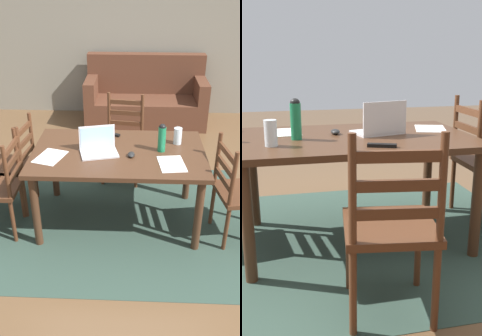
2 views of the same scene
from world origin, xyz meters
The scene contains 11 objects.
ground_plane centered at (0.00, 0.00, 0.00)m, with size 14.00×14.00×0.00m, color brown.
area_rug centered at (0.00, 0.00, 0.00)m, with size 2.54×2.07×0.01m, color #2D4238.
dining_table centered at (0.00, 0.00, 0.65)m, with size 1.54×0.97×0.74m.
chair_far_head centered at (0.01, 0.86, 0.46)m, with size 0.50×0.50×0.95m.
laptop centered at (-0.18, -0.02, 0.79)m, with size 0.36×0.29×0.23m.
water_bottle centered at (0.38, 0.02, 0.87)m, with size 0.07×0.07×0.26m.
drinking_glass centered at (0.54, 0.19, 0.81)m, with size 0.07×0.07×0.15m, color silver.
computer_mouse centered at (0.11, -0.10, 0.75)m, with size 0.06×0.10×0.03m, color black.
tv_remote centered at (-0.09, 0.35, 0.75)m, with size 0.04×0.17×0.02m, color black.
paper_stack_left centered at (-0.59, -0.14, 0.74)m, with size 0.21×0.30×0.00m, color white.
paper_stack_right centered at (0.46, -0.23, 0.74)m, with size 0.21×0.30×0.00m, color white.
Camera 2 is at (0.52, 2.50, 1.24)m, focal length 42.24 mm.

